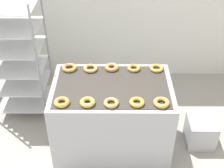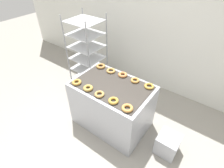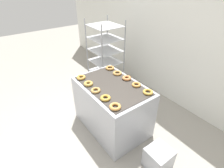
{
  "view_description": "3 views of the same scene",
  "coord_description": "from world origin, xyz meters",
  "px_view_note": "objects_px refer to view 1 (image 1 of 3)",
  "views": [
    {
      "loc": [
        0.01,
        -1.83,
        2.7
      ],
      "look_at": [
        0.0,
        0.65,
        0.87
      ],
      "focal_mm": 50.0,
      "sensor_mm": 36.0,
      "label": 1
    },
    {
      "loc": [
        1.23,
        -1.01,
        2.49
      ],
      "look_at": [
        0.0,
        0.65,
        0.87
      ],
      "focal_mm": 28.0,
      "sensor_mm": 36.0,
      "label": 2
    },
    {
      "loc": [
        1.81,
        -0.68,
        2.29
      ],
      "look_at": [
        0.0,
        0.65,
        0.87
      ],
      "focal_mm": 28.0,
      "sensor_mm": 36.0,
      "label": 3
    }
  ],
  "objects_px": {
    "donut_near_center": "(111,103)",
    "donut_far_right": "(134,68)",
    "donut_near_leftmost": "(62,102)",
    "donut_near_rightmost": "(161,103)",
    "fryer_machine": "(112,117)",
    "donut_far_center": "(112,67)",
    "donut_near_right": "(137,102)",
    "donut_far_left": "(91,68)",
    "baking_rack_cart": "(17,57)",
    "donut_far_rightmost": "(156,68)",
    "donut_near_left": "(87,102)",
    "donut_far_leftmost": "(69,68)",
    "glaze_bin": "(200,132)"
  },
  "relations": [
    {
      "from": "donut_near_right",
      "to": "donut_near_center",
      "type": "bearing_deg",
      "value": -177.66
    },
    {
      "from": "donut_near_center",
      "to": "donut_far_right",
      "type": "bearing_deg",
      "value": 67.75
    },
    {
      "from": "fryer_machine",
      "to": "donut_far_center",
      "type": "xyz_separation_m",
      "value": [
        -0.01,
        0.3,
        0.45
      ]
    },
    {
      "from": "donut_near_center",
      "to": "donut_far_leftmost",
      "type": "relative_size",
      "value": 0.9
    },
    {
      "from": "fryer_machine",
      "to": "donut_near_rightmost",
      "type": "height_order",
      "value": "donut_near_rightmost"
    },
    {
      "from": "donut_far_rightmost",
      "to": "donut_far_center",
      "type": "bearing_deg",
      "value": 178.85
    },
    {
      "from": "donut_near_leftmost",
      "to": "donut_near_rightmost",
      "type": "xyz_separation_m",
      "value": [
        0.91,
        0.0,
        -0.0
      ]
    },
    {
      "from": "fryer_machine",
      "to": "donut_near_left",
      "type": "xyz_separation_m",
      "value": [
        -0.22,
        -0.28,
        0.45
      ]
    },
    {
      "from": "baking_rack_cart",
      "to": "donut_far_leftmost",
      "type": "xyz_separation_m",
      "value": [
        0.66,
        -0.35,
        0.08
      ]
    },
    {
      "from": "donut_far_leftmost",
      "to": "donut_far_left",
      "type": "height_order",
      "value": "donut_far_leftmost"
    },
    {
      "from": "donut_near_left",
      "to": "donut_far_rightmost",
      "type": "distance_m",
      "value": 0.9
    },
    {
      "from": "donut_near_left",
      "to": "donut_near_right",
      "type": "height_order",
      "value": "donut_near_left"
    },
    {
      "from": "donut_far_rightmost",
      "to": "donut_far_left",
      "type": "bearing_deg",
      "value": -179.35
    },
    {
      "from": "donut_near_leftmost",
      "to": "donut_far_center",
      "type": "relative_size",
      "value": 0.99
    },
    {
      "from": "donut_near_center",
      "to": "donut_far_leftmost",
      "type": "distance_m",
      "value": 0.73
    },
    {
      "from": "donut_near_rightmost",
      "to": "donut_far_rightmost",
      "type": "height_order",
      "value": "donut_near_rightmost"
    },
    {
      "from": "baking_rack_cart",
      "to": "donut_far_leftmost",
      "type": "relative_size",
      "value": 9.89
    },
    {
      "from": "fryer_machine",
      "to": "glaze_bin",
      "type": "relative_size",
      "value": 3.66
    },
    {
      "from": "donut_far_leftmost",
      "to": "donut_far_center",
      "type": "bearing_deg",
      "value": 1.14
    },
    {
      "from": "donut_near_left",
      "to": "donut_far_right",
      "type": "height_order",
      "value": "donut_near_left"
    },
    {
      "from": "donut_near_leftmost",
      "to": "donut_far_left",
      "type": "height_order",
      "value": "donut_near_leftmost"
    },
    {
      "from": "donut_far_leftmost",
      "to": "donut_far_center",
      "type": "xyz_separation_m",
      "value": [
        0.45,
        0.01,
        0.0
      ]
    },
    {
      "from": "donut_far_right",
      "to": "donut_far_left",
      "type": "bearing_deg",
      "value": -178.99
    },
    {
      "from": "donut_near_center",
      "to": "donut_near_right",
      "type": "xyz_separation_m",
      "value": [
        0.24,
        0.01,
        0.0
      ]
    },
    {
      "from": "donut_far_left",
      "to": "fryer_machine",
      "type": "bearing_deg",
      "value": -50.72
    },
    {
      "from": "donut_far_leftmost",
      "to": "donut_far_rightmost",
      "type": "height_order",
      "value": "donut_far_leftmost"
    },
    {
      "from": "donut_far_center",
      "to": "baking_rack_cart",
      "type": "bearing_deg",
      "value": 162.82
    },
    {
      "from": "donut_near_right",
      "to": "donut_far_center",
      "type": "bearing_deg",
      "value": 112.19
    },
    {
      "from": "donut_far_right",
      "to": "donut_near_center",
      "type": "bearing_deg",
      "value": -112.25
    },
    {
      "from": "baking_rack_cart",
      "to": "donut_near_center",
      "type": "height_order",
      "value": "baking_rack_cart"
    },
    {
      "from": "donut_near_leftmost",
      "to": "glaze_bin",
      "type": "bearing_deg",
      "value": 12.67
    },
    {
      "from": "donut_near_center",
      "to": "donut_far_center",
      "type": "bearing_deg",
      "value": 89.96
    },
    {
      "from": "donut_near_left",
      "to": "donut_far_rightmost",
      "type": "relative_size",
      "value": 0.99
    },
    {
      "from": "donut_near_center",
      "to": "donut_near_rightmost",
      "type": "relative_size",
      "value": 0.94
    },
    {
      "from": "donut_near_leftmost",
      "to": "donut_near_right",
      "type": "distance_m",
      "value": 0.69
    },
    {
      "from": "donut_near_right",
      "to": "donut_far_left",
      "type": "height_order",
      "value": "donut_near_right"
    },
    {
      "from": "donut_near_leftmost",
      "to": "donut_far_center",
      "type": "height_order",
      "value": "donut_far_center"
    },
    {
      "from": "donut_far_leftmost",
      "to": "donut_far_rightmost",
      "type": "xyz_separation_m",
      "value": [
        0.93,
        -0.0,
        -0.0
      ]
    },
    {
      "from": "donut_far_leftmost",
      "to": "donut_far_rightmost",
      "type": "relative_size",
      "value": 1.07
    },
    {
      "from": "donut_near_left",
      "to": "donut_far_rightmost",
      "type": "bearing_deg",
      "value": 39.52
    },
    {
      "from": "baking_rack_cart",
      "to": "donut_far_rightmost",
      "type": "relative_size",
      "value": 10.6
    },
    {
      "from": "fryer_machine",
      "to": "donut_far_leftmost",
      "type": "distance_m",
      "value": 0.7
    },
    {
      "from": "donut_near_right",
      "to": "donut_far_right",
      "type": "relative_size",
      "value": 1.02
    },
    {
      "from": "donut_near_center",
      "to": "donut_far_rightmost",
      "type": "height_order",
      "value": "same"
    },
    {
      "from": "glaze_bin",
      "to": "donut_near_rightmost",
      "type": "bearing_deg",
      "value": -149.1
    },
    {
      "from": "baking_rack_cart",
      "to": "donut_far_right",
      "type": "relative_size",
      "value": 11.2
    },
    {
      "from": "donut_near_center",
      "to": "donut_far_rightmost",
      "type": "distance_m",
      "value": 0.75
    },
    {
      "from": "donut_near_left",
      "to": "donut_near_right",
      "type": "distance_m",
      "value": 0.45
    },
    {
      "from": "donut_far_leftmost",
      "to": "fryer_machine",
      "type": "bearing_deg",
      "value": -32.41
    },
    {
      "from": "glaze_bin",
      "to": "donut_far_center",
      "type": "bearing_deg",
      "value": 165.89
    }
  ]
}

